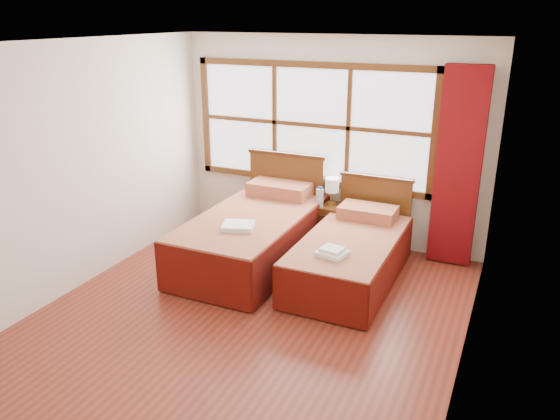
% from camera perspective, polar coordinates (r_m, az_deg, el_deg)
% --- Properties ---
extents(floor, '(4.50, 4.50, 0.00)m').
position_cam_1_polar(floor, '(5.53, -3.16, -10.92)').
color(floor, maroon).
rests_on(floor, ground).
extents(ceiling, '(4.50, 4.50, 0.00)m').
position_cam_1_polar(ceiling, '(4.76, -3.77, 17.08)').
color(ceiling, white).
rests_on(ceiling, wall_back).
extents(wall_back, '(4.00, 0.00, 4.00)m').
position_cam_1_polar(wall_back, '(6.99, 5.25, 7.15)').
color(wall_back, silver).
rests_on(wall_back, floor).
extents(wall_left, '(0.00, 4.50, 4.50)m').
position_cam_1_polar(wall_left, '(6.16, -20.19, 4.25)').
color(wall_left, silver).
rests_on(wall_left, floor).
extents(wall_right, '(0.00, 4.50, 4.50)m').
position_cam_1_polar(wall_right, '(4.47, 19.90, -1.37)').
color(wall_right, silver).
rests_on(wall_right, floor).
extents(window, '(3.16, 0.06, 1.56)m').
position_cam_1_polar(window, '(7.00, 3.24, 8.88)').
color(window, white).
rests_on(window, wall_back).
extents(curtain, '(0.50, 0.16, 2.30)m').
position_cam_1_polar(curtain, '(6.55, 18.13, 4.19)').
color(curtain, maroon).
rests_on(curtain, wall_back).
extents(bed_left, '(1.15, 2.24, 1.13)m').
position_cam_1_polar(bed_left, '(6.56, -2.65, -2.44)').
color(bed_left, '#40200D').
rests_on(bed_left, floor).
extents(bed_right, '(0.99, 2.01, 0.96)m').
position_cam_1_polar(bed_right, '(6.16, 7.44, -4.61)').
color(bed_right, '#40200D').
rests_on(bed_right, floor).
extents(nightstand, '(0.41, 0.41, 0.54)m').
position_cam_1_polar(nightstand, '(7.03, 5.12, -1.56)').
color(nightstand, '#563013').
rests_on(nightstand, floor).
extents(towels_left, '(0.41, 0.38, 0.05)m').
position_cam_1_polar(towels_left, '(6.02, -4.40, -1.67)').
color(towels_left, white).
rests_on(towels_left, bed_left).
extents(towels_right, '(0.32, 0.29, 0.08)m').
position_cam_1_polar(towels_right, '(5.57, 5.46, -4.39)').
color(towels_right, white).
rests_on(towels_right, bed_right).
extents(lamp, '(0.18, 0.18, 0.34)m').
position_cam_1_polar(lamp, '(6.89, 5.47, 2.53)').
color(lamp, gold).
rests_on(lamp, nightstand).
extents(bottle_near, '(0.07, 0.07, 0.25)m').
position_cam_1_polar(bottle_near, '(6.86, 4.07, 1.37)').
color(bottle_near, '#A5C0D4').
rests_on(bottle_near, nightstand).
extents(bottle_far, '(0.07, 0.07, 0.26)m').
position_cam_1_polar(bottle_far, '(6.83, 4.27, 1.32)').
color(bottle_far, '#A5C0D4').
rests_on(bottle_far, nightstand).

